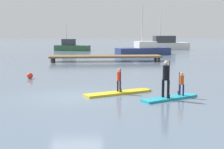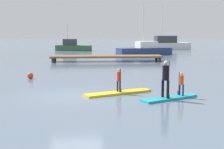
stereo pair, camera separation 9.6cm
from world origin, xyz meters
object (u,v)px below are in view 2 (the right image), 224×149
paddler_adult (166,77)px  mooring_buoy_far (30,76)px  paddler_child_front (181,82)px  paddleboard_far (170,98)px  motor_boat_small_navy (73,47)px  fishing_boat_white_large (167,44)px  fishing_boat_green_midground (145,50)px  paddler_child_solo (119,79)px  paddleboard_near (119,93)px

paddler_adult → mooring_buoy_far: bearing=136.3°
paddler_adult → paddler_child_front: paddler_adult is taller
paddleboard_far → motor_boat_small_navy: motor_boat_small_navy is taller
motor_boat_small_navy → mooring_buoy_far: motor_boat_small_navy is taller
fishing_boat_white_large → mooring_buoy_far: (-16.38, -31.81, -0.67)m
paddleboard_far → motor_boat_small_navy: 37.49m
fishing_boat_white_large → fishing_boat_green_midground: (-5.55, -11.39, -0.21)m
paddleboard_far → paddler_child_solo: bearing=147.6°
paddleboard_far → fishing_boat_green_midground: size_ratio=0.39×
paddler_child_front → mooring_buoy_far: (-8.14, 6.48, -0.51)m
paddler_adult → mooring_buoy_far: (-7.29, 6.96, -0.86)m
paddleboard_far → fishing_boat_white_large: size_ratio=0.35×
paddler_adult → fishing_boat_white_large: 39.82m
paddler_adult → mooring_buoy_far: 10.11m
paddleboard_near → fishing_boat_green_midground: (5.52, 25.83, 0.60)m
paddler_child_front → motor_boat_small_navy: 37.26m
paddler_child_front → fishing_boat_white_large: size_ratio=0.13×
paddler_child_front → motor_boat_small_navy: motor_boat_small_navy is taller
paddler_child_front → fishing_boat_green_midground: size_ratio=0.15×
paddleboard_near → motor_boat_small_navy: 35.76m
paddler_child_solo → paddleboard_far: size_ratio=0.41×
paddleboard_near → fishing_boat_white_large: bearing=73.4°
paddleboard_near → paddler_child_solo: paddler_child_solo is taller
paddler_child_front → mooring_buoy_far: bearing=141.5°
fishing_boat_white_large → mooring_buoy_far: size_ratio=21.11×
paddler_child_front → motor_boat_small_navy: bearing=101.1°
paddler_child_solo → paddler_adult: size_ratio=0.69×
mooring_buoy_far → fishing_boat_white_large: bearing=62.8°
paddleboard_near → paddler_child_front: 3.10m
paddleboard_far → fishing_boat_green_midground: fishing_boat_green_midground is taller
motor_boat_small_navy → mooring_buoy_far: 30.10m
mooring_buoy_far → paddleboard_far: bearing=-42.1°
paddler_child_solo → paddleboard_far: 2.71m
paddler_child_solo → fishing_boat_white_large: (11.05, 37.22, 0.12)m
paddler_child_front → paddler_child_solo: bearing=159.3°
fishing_boat_green_midground → paddler_child_solo: bearing=-102.0°
paddler_child_solo → paddler_child_front: (2.82, -1.06, -0.04)m
paddleboard_far → paddler_child_front: bearing=29.3°
paddler_child_solo → paddler_child_front: 3.01m
mooring_buoy_far → paddler_child_solo: bearing=-45.5°
paddleboard_near → paddler_adult: paddler_adult is taller
mooring_buoy_far → paddleboard_near: bearing=-45.5°
paddleboard_near → paddler_child_solo: size_ratio=2.99×
paddleboard_near → mooring_buoy_far: 7.58m
fishing_boat_green_midground → motor_boat_small_navy: fishing_boat_green_midground is taller
fishing_boat_green_midground → mooring_buoy_far: size_ratio=19.03×
motor_boat_small_navy → fishing_boat_green_midground: bearing=-44.4°
paddleboard_far → paddler_child_front: paddler_child_front is taller
paddler_child_front → motor_boat_small_navy: size_ratio=0.19×
paddler_adult → paddleboard_far: bearing=29.6°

